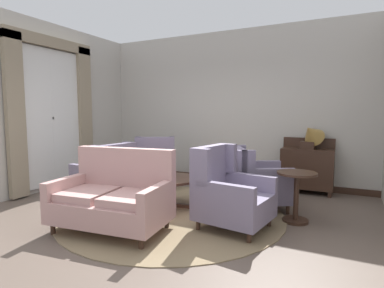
{
  "coord_description": "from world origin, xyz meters",
  "views": [
    {
      "loc": [
        2.26,
        -3.58,
        1.5
      ],
      "look_at": [
        0.07,
        0.81,
        1.0
      ],
      "focal_mm": 29.01,
      "sensor_mm": 36.0,
      "label": 1
    }
  ],
  "objects": [
    {
      "name": "armchair_beside_settee",
      "position": [
        0.93,
        0.15,
        0.44
      ],
      "size": [
        0.96,
        0.9,
        1.06
      ],
      "rotation": [
        0.0,
        0.0,
        7.71
      ],
      "color": "slate",
      "rests_on": "ground"
    },
    {
      "name": "sideboard",
      "position": [
        1.64,
        2.44,
        0.47
      ],
      "size": [
        0.92,
        0.38,
        1.02
      ],
      "color": "#382319",
      "rests_on": "ground"
    },
    {
      "name": "window_with_curtains",
      "position": [
        -2.81,
        0.59,
        1.55
      ],
      "size": [
        0.12,
        1.89,
        2.88
      ],
      "color": "silver"
    },
    {
      "name": "porcelain_vase",
      "position": [
        -0.2,
        0.56,
        0.61
      ],
      "size": [
        0.16,
        0.16,
        0.32
      ],
      "color": "beige",
      "rests_on": "coffee_table"
    },
    {
      "name": "side_table",
      "position": [
        1.69,
        0.75,
        0.42
      ],
      "size": [
        0.53,
        0.53,
        0.69
      ],
      "color": "#382319",
      "rests_on": "ground"
    },
    {
      "name": "ground",
      "position": [
        0.0,
        0.0,
        0.0
      ],
      "size": [
        8.14,
        8.14,
        0.0
      ],
      "primitive_type": "plane",
      "color": "brown"
    },
    {
      "name": "armchair_back_corner",
      "position": [
        -1.39,
        0.46,
        0.42
      ],
      "size": [
        0.85,
        0.89,
        0.98
      ],
      "rotation": [
        0.0,
        0.0,
        4.63
      ],
      "color": "slate",
      "rests_on": "ground"
    },
    {
      "name": "settee",
      "position": [
        -0.35,
        -0.57,
        0.41
      ],
      "size": [
        1.51,
        0.99,
        1.03
      ],
      "rotation": [
        0.0,
        0.0,
        0.11
      ],
      "color": "tan",
      "rests_on": "ground"
    },
    {
      "name": "armchair_near_sideboard",
      "position": [
        -1.09,
        1.54,
        0.44
      ],
      "size": [
        1.06,
        1.1,
        1.04
      ],
      "rotation": [
        0.0,
        0.0,
        3.67
      ],
      "color": "slate",
      "rests_on": "ground"
    },
    {
      "name": "armchair_far_left",
      "position": [
        1.02,
        1.15,
        0.42
      ],
      "size": [
        1.13,
        1.12,
        0.96
      ],
      "rotation": [
        0.0,
        0.0,
        2.06
      ],
      "color": "slate",
      "rests_on": "ground"
    },
    {
      "name": "coffee_table",
      "position": [
        -0.2,
        0.56,
        0.39
      ],
      "size": [
        0.91,
        0.91,
        0.47
      ],
      "color": "#382319",
      "rests_on": "ground"
    },
    {
      "name": "wall_back",
      "position": [
        0.0,
        2.74,
        1.6
      ],
      "size": [
        5.97,
        0.08,
        3.2
      ],
      "primitive_type": "cube",
      "color": "#BCB7AD",
      "rests_on": "ground"
    },
    {
      "name": "wall_left",
      "position": [
        -2.91,
        0.82,
        1.6
      ],
      "size": [
        0.08,
        3.84,
        3.2
      ],
      "primitive_type": "cube",
      "color": "#BCB7AD",
      "rests_on": "ground"
    },
    {
      "name": "area_rug",
      "position": [
        0.0,
        0.3,
        0.01
      ],
      "size": [
        3.27,
        3.27,
        0.01
      ],
      "primitive_type": "cylinder",
      "color": "#847051",
      "rests_on": "ground"
    },
    {
      "name": "baseboard_back",
      "position": [
        0.0,
        2.68,
        0.06
      ],
      "size": [
        5.81,
        0.03,
        0.12
      ],
      "primitive_type": "cube",
      "color": "#382319",
      "rests_on": "ground"
    },
    {
      "name": "gramophone",
      "position": [
        1.69,
        2.35,
        1.1
      ],
      "size": [
        0.52,
        0.58,
        0.55
      ],
      "color": "#382319",
      "rests_on": "sideboard"
    }
  ]
}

